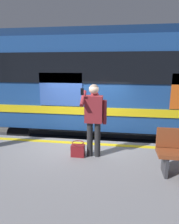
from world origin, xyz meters
TOP-DOWN VIEW (x-y plane):
  - ground_plane at (0.00, 0.00)m, footprint 23.89×23.89m
  - platform at (0.00, 2.37)m, footprint 13.28×4.74m
  - safety_line at (0.00, 0.30)m, footprint 13.02×0.16m
  - track_rail_near at (0.00, -1.24)m, footprint 17.27×0.08m
  - track_rail_far at (0.00, -2.68)m, footprint 17.27×0.08m
  - train_carriage at (-1.14, -1.96)m, footprint 11.07×2.94m
  - passenger at (-0.42, 1.02)m, footprint 0.57×0.55m
  - handbag at (-0.06, 1.11)m, footprint 0.31×0.29m

SIDE VIEW (x-z plane):
  - ground_plane at x=0.00m, z-range 0.00..0.00m
  - track_rail_near at x=0.00m, z-range 0.00..0.16m
  - track_rail_far at x=0.00m, z-range 0.00..0.16m
  - platform at x=0.00m, z-range 0.00..0.85m
  - safety_line at x=0.00m, z-range 0.85..0.86m
  - handbag at x=-0.06m, z-range 0.84..1.18m
  - passenger at x=-0.42m, z-range 1.01..2.71m
  - train_carriage at x=-1.14m, z-range 0.54..4.44m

